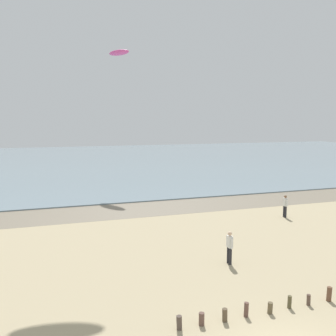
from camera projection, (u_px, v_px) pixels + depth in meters
wet_sand_strip at (142, 209)px, 30.02m from camera, size 120.00×5.04×0.01m
sea at (93, 160)px, 65.45m from camera, size 160.00×70.00×0.10m
person_mid_beach at (230, 246)px, 18.57m from camera, size 0.23×0.57×1.71m
person_by_waterline at (285, 205)px, 27.45m from camera, size 0.26×0.57×1.71m
kite_aloft_0 at (119, 53)px, 39.65m from camera, size 2.51×3.16×0.71m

